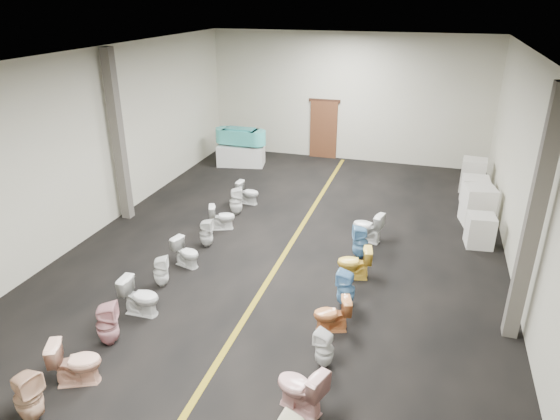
# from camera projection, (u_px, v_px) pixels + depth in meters

# --- Properties ---
(floor) EXTENTS (16.00, 16.00, 0.00)m
(floor) POSITION_uv_depth(u_px,v_px,m) (282.00, 258.00, 11.64)
(floor) COLOR black
(floor) RESTS_ON ground
(ceiling) EXTENTS (16.00, 16.00, 0.00)m
(ceiling) POSITION_uv_depth(u_px,v_px,m) (283.00, 58.00, 9.85)
(ceiling) COLOR black
(ceiling) RESTS_ON ground
(wall_back) EXTENTS (10.00, 0.00, 10.00)m
(wall_back) POSITION_uv_depth(u_px,v_px,m) (347.00, 98.00, 17.76)
(wall_back) COLOR beige
(wall_back) RESTS_ON ground
(wall_left) EXTENTS (0.00, 16.00, 16.00)m
(wall_left) POSITION_uv_depth(u_px,v_px,m) (85.00, 147.00, 12.09)
(wall_left) COLOR beige
(wall_left) RESTS_ON ground
(wall_right) EXTENTS (0.00, 16.00, 16.00)m
(wall_right) POSITION_uv_depth(u_px,v_px,m) (536.00, 191.00, 9.40)
(wall_right) COLOR beige
(wall_right) RESTS_ON ground
(aisle_stripe) EXTENTS (0.12, 15.60, 0.01)m
(aisle_stripe) POSITION_uv_depth(u_px,v_px,m) (282.00, 258.00, 11.64)
(aisle_stripe) COLOR #7E6812
(aisle_stripe) RESTS_ON floor
(back_door) EXTENTS (1.00, 0.10, 2.10)m
(back_door) POSITION_uv_depth(u_px,v_px,m) (324.00, 130.00, 18.40)
(back_door) COLOR #562D19
(back_door) RESTS_ON floor
(door_frame) EXTENTS (1.15, 0.08, 0.10)m
(door_frame) POSITION_uv_depth(u_px,v_px,m) (325.00, 101.00, 17.98)
(door_frame) COLOR #331C11
(door_frame) RESTS_ON back_door
(column_left) EXTENTS (0.25, 0.25, 4.50)m
(column_left) POSITION_uv_depth(u_px,v_px,m) (118.00, 137.00, 12.90)
(column_left) COLOR #59544C
(column_left) RESTS_ON floor
(column_right) EXTENTS (0.25, 0.25, 4.50)m
(column_right) POSITION_uv_depth(u_px,v_px,m) (534.00, 221.00, 8.16)
(column_right) COLOR #59544C
(column_right) RESTS_ON floor
(display_table) EXTENTS (1.75, 1.11, 0.72)m
(display_table) POSITION_uv_depth(u_px,v_px,m) (241.00, 155.00, 17.81)
(display_table) COLOR silver
(display_table) RESTS_ON floor
(bathtub) EXTENTS (1.86, 0.70, 0.55)m
(bathtub) POSITION_uv_depth(u_px,v_px,m) (240.00, 136.00, 17.53)
(bathtub) COLOR #42BFB7
(bathtub) RESTS_ON display_table
(appliance_crate_a) EXTENTS (0.68, 0.68, 0.80)m
(appliance_crate_a) POSITION_uv_depth(u_px,v_px,m) (480.00, 230.00, 12.07)
(appliance_crate_a) COLOR silver
(appliance_crate_a) RESTS_ON floor
(appliance_crate_b) EXTENTS (0.89, 0.89, 1.03)m
(appliance_crate_b) POSITION_uv_depth(u_px,v_px,m) (478.00, 205.00, 13.20)
(appliance_crate_b) COLOR silver
(appliance_crate_b) RESTS_ON floor
(appliance_crate_c) EXTENTS (0.74, 0.74, 0.82)m
(appliance_crate_c) POSITION_uv_depth(u_px,v_px,m) (474.00, 191.00, 14.45)
(appliance_crate_c) COLOR white
(appliance_crate_c) RESTS_ON floor
(appliance_crate_d) EXTENTS (0.77, 0.77, 1.01)m
(appliance_crate_d) POSITION_uv_depth(u_px,v_px,m) (473.00, 175.00, 15.44)
(appliance_crate_d) COLOR silver
(appliance_crate_d) RESTS_ON floor
(toilet_left_1) EXTENTS (0.48, 0.47, 0.85)m
(toilet_left_1) POSITION_uv_depth(u_px,v_px,m) (28.00, 396.00, 7.06)
(toilet_left_1) COLOR #DCAA88
(toilet_left_1) RESTS_ON floor
(toilet_left_2) EXTENTS (0.87, 0.71, 0.78)m
(toilet_left_2) POSITION_uv_depth(u_px,v_px,m) (76.00, 362.00, 7.78)
(toilet_left_2) COLOR #F4B89B
(toilet_left_2) RESTS_ON floor
(toilet_left_3) EXTENTS (0.49, 0.48, 0.82)m
(toilet_left_3) POSITION_uv_depth(u_px,v_px,m) (107.00, 324.00, 8.63)
(toilet_left_3) COLOR #CF9097
(toilet_left_3) RESTS_ON floor
(toilet_left_4) EXTENTS (0.75, 0.44, 0.75)m
(toilet_left_4) POSITION_uv_depth(u_px,v_px,m) (140.00, 296.00, 9.48)
(toilet_left_4) COLOR silver
(toilet_left_4) RESTS_ON floor
(toilet_left_5) EXTENTS (0.40, 0.40, 0.68)m
(toilet_left_5) POSITION_uv_depth(u_px,v_px,m) (161.00, 272.00, 10.40)
(toilet_left_5) COLOR white
(toilet_left_5) RESTS_ON floor
(toilet_left_6) EXTENTS (0.72, 0.53, 0.66)m
(toilet_left_6) POSITION_uv_depth(u_px,v_px,m) (186.00, 253.00, 11.18)
(toilet_left_6) COLOR silver
(toilet_left_6) RESTS_ON floor
(toilet_left_7) EXTENTS (0.36, 0.35, 0.71)m
(toilet_left_7) POSITION_uv_depth(u_px,v_px,m) (206.00, 233.00, 12.03)
(toilet_left_7) COLOR silver
(toilet_left_7) RESTS_ON floor
(toilet_left_8) EXTENTS (0.75, 0.60, 0.67)m
(toilet_left_8) POSITION_uv_depth(u_px,v_px,m) (222.00, 217.00, 12.96)
(toilet_left_8) COLOR white
(toilet_left_8) RESTS_ON floor
(toilet_left_9) EXTENTS (0.46, 0.46, 0.79)m
(toilet_left_9) POSITION_uv_depth(u_px,v_px,m) (236.00, 201.00, 13.79)
(toilet_left_9) COLOR white
(toilet_left_9) RESTS_ON floor
(toilet_left_10) EXTENTS (0.68, 0.42, 0.67)m
(toilet_left_10) POSITION_uv_depth(u_px,v_px,m) (248.00, 193.00, 14.54)
(toilet_left_10) COLOR silver
(toilet_left_10) RESTS_ON floor
(toilet_right_3) EXTENTS (0.89, 0.69, 0.80)m
(toilet_right_3) POSITION_uv_depth(u_px,v_px,m) (300.00, 388.00, 7.25)
(toilet_right_3) COLOR #DBA19D
(toilet_right_3) RESTS_ON floor
(toilet_right_4) EXTENTS (0.38, 0.38, 0.68)m
(toilet_right_4) POSITION_uv_depth(u_px,v_px,m) (324.00, 349.00, 8.14)
(toilet_right_4) COLOR white
(toilet_right_4) RESTS_ON floor
(toilet_right_5) EXTENTS (0.75, 0.57, 0.68)m
(toilet_right_5) POSITION_uv_depth(u_px,v_px,m) (332.00, 314.00, 9.02)
(toilet_right_5) COLOR #CD7A41
(toilet_right_5) RESTS_ON floor
(toilet_right_6) EXTENTS (0.39, 0.38, 0.78)m
(toilet_right_6) POSITION_uv_depth(u_px,v_px,m) (346.00, 289.00, 9.71)
(toilet_right_6) COLOR #609BCD
(toilet_right_6) RESTS_ON floor
(toilet_right_7) EXTENTS (0.78, 0.54, 0.73)m
(toilet_right_7) POSITION_uv_depth(u_px,v_px,m) (354.00, 263.00, 10.68)
(toilet_right_7) COLOR yellow
(toilet_right_7) RESTS_ON floor
(toilet_right_8) EXTENTS (0.45, 0.45, 0.80)m
(toilet_right_8) POSITION_uv_depth(u_px,v_px,m) (360.00, 242.00, 11.50)
(toilet_right_8) COLOR #649DCC
(toilet_right_8) RESTS_ON floor
(toilet_right_9) EXTENTS (0.84, 0.60, 0.77)m
(toilet_right_9) POSITION_uv_depth(u_px,v_px,m) (368.00, 227.00, 12.30)
(toilet_right_9) COLOR white
(toilet_right_9) RESTS_ON floor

